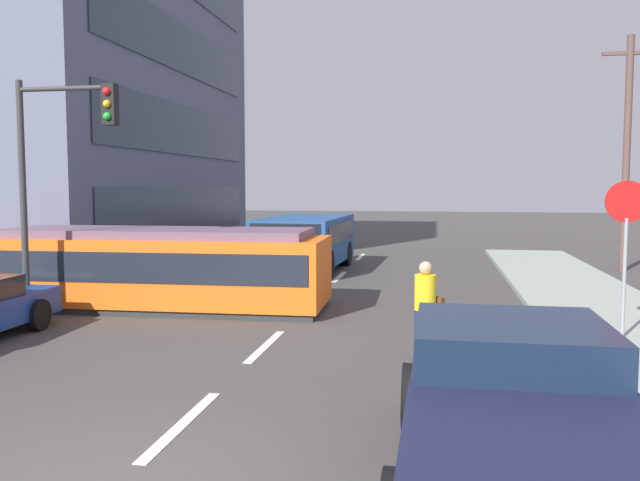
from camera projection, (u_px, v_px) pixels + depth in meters
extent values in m
plane|color=#43403D|center=(308.00, 307.00, 15.92)|extent=(120.00, 120.00, 0.00)
cube|color=silver|center=(182.00, 424.00, 8.06)|extent=(0.16, 2.40, 0.01)
cube|color=silver|center=(266.00, 346.00, 11.99)|extent=(0.16, 2.40, 0.01)
cube|color=silver|center=(339.00, 277.00, 21.11)|extent=(0.16, 2.40, 0.01)
cube|color=silver|center=(360.00, 257.00, 27.00)|extent=(0.16, 2.40, 0.01)
cube|color=slate|center=(15.00, 63.00, 27.19)|extent=(14.63, 16.98, 16.00)
cube|color=#2D3847|center=(186.00, 211.00, 26.42)|extent=(0.06, 14.44, 1.92)
cube|color=#2D3847|center=(185.00, 131.00, 26.15)|extent=(0.06, 14.44, 1.92)
cube|color=#2D3847|center=(183.00, 49.00, 25.88)|extent=(0.06, 14.44, 1.92)
cube|color=orange|center=(158.00, 269.00, 15.76)|extent=(8.14, 2.71, 1.55)
cube|color=#2D2D2D|center=(159.00, 304.00, 15.83)|extent=(7.97, 2.58, 0.15)
cube|color=#654D60|center=(157.00, 233.00, 15.68)|extent=(7.32, 2.31, 0.20)
cube|color=#1E232D|center=(158.00, 261.00, 15.74)|extent=(7.81, 2.74, 0.68)
cube|color=navy|center=(306.00, 239.00, 22.63)|extent=(2.69, 5.50, 1.55)
cube|color=black|center=(285.00, 239.00, 20.02)|extent=(2.25, 0.20, 0.93)
cube|color=black|center=(305.00, 231.00, 22.61)|extent=(2.70, 4.69, 0.62)
cylinder|color=black|center=(293.00, 263.00, 20.99)|extent=(2.58, 0.99, 0.90)
cylinder|color=black|center=(316.00, 253.00, 24.37)|extent=(2.58, 0.99, 0.90)
cylinder|color=#242647|center=(419.00, 335.00, 11.04)|extent=(0.16, 0.16, 0.85)
cylinder|color=#242647|center=(431.00, 335.00, 11.01)|extent=(0.16, 0.16, 0.85)
cylinder|color=yellow|center=(425.00, 292.00, 10.96)|extent=(0.36, 0.36, 0.60)
sphere|color=tan|center=(426.00, 268.00, 10.93)|extent=(0.22, 0.22, 0.22)
cube|color=brown|center=(438.00, 304.00, 10.99)|extent=(0.22, 0.21, 0.24)
cube|color=#1A1B38|center=(516.00, 425.00, 6.20)|extent=(2.01, 5.00, 0.65)
cube|color=#142137|center=(511.00, 348.00, 6.69)|extent=(1.90, 1.90, 0.55)
cube|color=#1A1B38|center=(539.00, 440.00, 4.82)|extent=(2.00, 2.25, 0.12)
cylinder|color=black|center=(414.00, 397.00, 7.87)|extent=(0.28, 0.80, 0.80)
cylinder|color=black|center=(590.00, 407.00, 7.52)|extent=(0.28, 0.80, 0.80)
cylinder|color=black|center=(38.00, 315.00, 13.28)|extent=(0.24, 0.65, 0.64)
cube|color=beige|center=(167.00, 265.00, 19.97)|extent=(1.91, 4.33, 0.55)
cube|color=black|center=(164.00, 250.00, 19.79)|extent=(1.74, 2.39, 0.40)
cylinder|color=black|center=(156.00, 266.00, 21.43)|extent=(0.23, 0.64, 0.64)
cylinder|color=black|center=(211.00, 267.00, 21.09)|extent=(0.23, 0.64, 0.64)
cylinder|color=black|center=(118.00, 276.00, 18.89)|extent=(0.23, 0.64, 0.64)
cylinder|color=black|center=(179.00, 278.00, 18.55)|extent=(0.23, 0.64, 0.64)
cube|color=black|center=(233.00, 246.00, 26.11)|extent=(1.77, 4.53, 0.55)
cube|color=black|center=(232.00, 235.00, 25.92)|extent=(1.61, 2.50, 0.40)
cylinder|color=black|center=(224.00, 248.00, 27.61)|extent=(0.23, 0.64, 0.64)
cylinder|color=black|center=(264.00, 249.00, 27.29)|extent=(0.23, 0.64, 0.64)
cylinder|color=black|center=(201.00, 254.00, 24.96)|extent=(0.23, 0.64, 0.64)
cylinder|color=black|center=(244.00, 255.00, 24.64)|extent=(0.23, 0.64, 0.64)
cylinder|color=gray|center=(624.00, 278.00, 11.98)|extent=(0.07, 0.07, 2.20)
cylinder|color=red|center=(627.00, 202.00, 11.86)|extent=(0.76, 0.04, 0.76)
cylinder|color=#333333|center=(23.00, 203.00, 13.96)|extent=(0.14, 0.14, 5.13)
cylinder|color=#333333|center=(64.00, 88.00, 13.58)|extent=(2.04, 0.10, 0.10)
cube|color=black|center=(110.00, 105.00, 13.44)|extent=(0.28, 0.24, 0.84)
sphere|color=red|center=(107.00, 91.00, 13.29)|extent=(0.16, 0.16, 0.16)
sphere|color=gold|center=(107.00, 104.00, 13.31)|extent=(0.16, 0.16, 0.16)
sphere|color=green|center=(107.00, 116.00, 13.33)|extent=(0.16, 0.16, 0.16)
cylinder|color=brown|center=(627.00, 155.00, 22.25)|extent=(0.24, 0.24, 7.96)
cube|color=brown|center=(630.00, 53.00, 21.97)|extent=(1.80, 0.12, 0.12)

